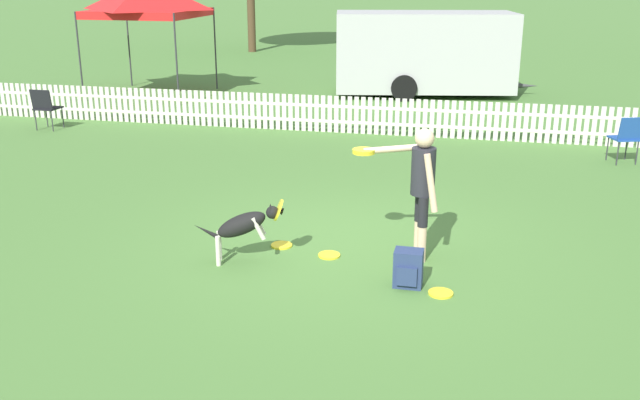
# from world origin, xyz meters

# --- Properties ---
(ground_plane) EXTENTS (240.00, 240.00, 0.00)m
(ground_plane) POSITION_xyz_m (0.00, 0.00, 0.00)
(ground_plane) COLOR #4C7A38
(handler_person) EXTENTS (1.05, 0.45, 1.58)m
(handler_person) POSITION_xyz_m (0.84, -0.24, 0.99)
(handler_person) COLOR beige
(handler_person) RESTS_ON ground_plane
(leaping_dog) EXTENTS (1.06, 0.48, 0.77)m
(leaping_dog) POSITION_xyz_m (-1.12, -0.81, 0.47)
(leaping_dog) COLOR black
(leaping_dog) RESTS_ON ground_plane
(frisbee_near_handler) EXTENTS (0.27, 0.27, 0.02)m
(frisbee_near_handler) POSITION_xyz_m (-0.19, -0.41, 0.01)
(frisbee_near_handler) COLOR yellow
(frisbee_near_handler) RESTS_ON ground_plane
(frisbee_near_dog) EXTENTS (0.27, 0.27, 0.02)m
(frisbee_near_dog) POSITION_xyz_m (-0.84, -0.23, 0.01)
(frisbee_near_dog) COLOR yellow
(frisbee_near_dog) RESTS_ON ground_plane
(frisbee_midfield) EXTENTS (0.27, 0.27, 0.02)m
(frisbee_midfield) POSITION_xyz_m (1.20, -1.18, 0.01)
(frisbee_midfield) COLOR yellow
(frisbee_midfield) RESTS_ON ground_plane
(backpack_on_grass) EXTENTS (0.31, 0.27, 0.42)m
(backpack_on_grass) POSITION_xyz_m (0.83, -1.05, 0.21)
(backpack_on_grass) COLOR navy
(backpack_on_grass) RESTS_ON ground_plane
(picket_fence) EXTENTS (27.91, 0.04, 0.77)m
(picket_fence) POSITION_xyz_m (0.00, 6.26, 0.39)
(picket_fence) COLOR silver
(picket_fence) RESTS_ON ground_plane
(folding_chair_center) EXTENTS (0.55, 0.56, 0.86)m
(folding_chair_center) POSITION_xyz_m (4.00, 4.94, 0.52)
(folding_chair_center) COLOR #333338
(folding_chair_center) RESTS_ON ground_plane
(folding_chair_green_right) EXTENTS (0.47, 0.49, 0.88)m
(folding_chair_green_right) POSITION_xyz_m (-7.59, 5.11, 0.53)
(folding_chair_green_right) COLOR #333338
(folding_chair_green_right) RESTS_ON ground_plane
(equipment_trailer) EXTENTS (5.62, 2.94, 2.20)m
(equipment_trailer) POSITION_xyz_m (-0.17, 11.43, 1.17)
(equipment_trailer) COLOR #B7B7B7
(equipment_trailer) RESTS_ON ground_plane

